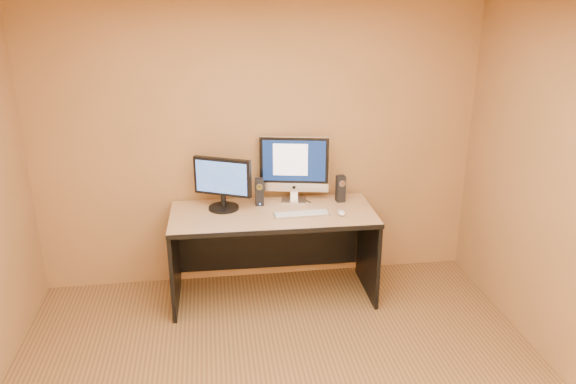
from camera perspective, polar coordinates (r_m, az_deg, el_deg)
The scene contains 10 objects.
walls at distance 3.19m, azimuth 0.40°, elevation -4.59°, with size 4.00×4.00×2.60m, color #A16D41, non-canonical shape.
desk at distance 5.00m, azimuth -1.51°, elevation -6.42°, with size 1.76×0.77×0.81m, color tan, non-canonical shape.
imac at distance 5.00m, azimuth 0.61°, elevation 2.37°, with size 0.63×0.23×0.60m, color silver, non-canonical shape.
second_monitor at distance 4.86m, azimuth -6.64°, elevation 0.81°, with size 0.53×0.26×0.46m, color black, non-canonical shape.
speaker_left at distance 4.97m, azimuth -2.93°, elevation 0.02°, with size 0.07×0.08×0.24m, color black, non-canonical shape.
speaker_right at distance 5.06m, azimuth 5.36°, elevation 0.35°, with size 0.07×0.08×0.24m, color black, non-canonical shape.
keyboard at distance 4.77m, azimuth 1.39°, elevation -2.24°, with size 0.47×0.13×0.02m, color #AFAFB3.
mouse at distance 4.80m, azimuth 5.46°, elevation -2.10°, with size 0.06×0.11×0.04m, color white.
cable_a at distance 5.13m, azimuth 1.50°, elevation -0.68°, with size 0.01×0.01×0.24m, color black.
cable_b at distance 5.14m, azimuth 1.00°, elevation -0.62°, with size 0.01×0.01×0.20m, color black.
Camera 1 is at (-0.43, -2.87, 2.63)m, focal length 35.00 mm.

